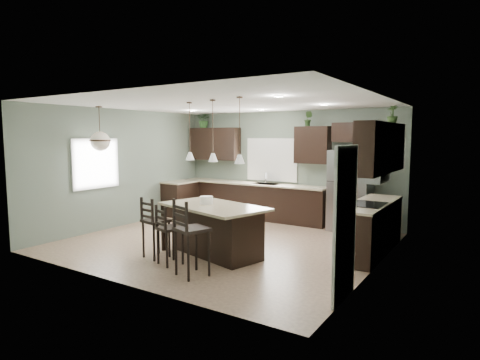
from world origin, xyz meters
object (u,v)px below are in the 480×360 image
object	(u,v)px
plant_back_left	(204,120)
bar_stool_center	(170,235)
serving_dish	(206,200)
bar_stool_right	(192,238)
refrigerator	(351,191)
kitchen_island	(214,231)
bar_stool_left	(156,227)

from	to	relation	value
plant_back_left	bar_stool_center	bearing A→B (deg)	-59.05
serving_dish	bar_stool_right	distance (m)	1.29
bar_stool_center	bar_stool_right	xyz separation A→B (m)	(0.68, -0.24, 0.09)
refrigerator	bar_stool_right	world-z (taller)	refrigerator
kitchen_island	bar_stool_right	world-z (taller)	bar_stool_right
serving_dish	bar_stool_right	bearing A→B (deg)	-62.99
bar_stool_left	bar_stool_right	size ratio (longest dim) A/B	0.90
refrigerator	bar_stool_right	bearing A→B (deg)	-104.18
refrigerator	bar_stool_left	bearing A→B (deg)	-119.66
bar_stool_center	bar_stool_right	size ratio (longest dim) A/B	0.84
kitchen_island	bar_stool_center	world-z (taller)	bar_stool_center
refrigerator	bar_stool_center	bearing A→B (deg)	-113.37
kitchen_island	bar_stool_left	bearing A→B (deg)	-125.68
bar_stool_center	plant_back_left	xyz separation A→B (m)	(-2.54, 4.24, 2.13)
serving_dish	plant_back_left	distance (m)	4.60
serving_dish	kitchen_island	bearing A→B (deg)	-14.95
refrigerator	kitchen_island	xyz separation A→B (m)	(-1.46, -3.30, -0.46)
bar_stool_right	serving_dish	bearing A→B (deg)	135.90
bar_stool_left	bar_stool_center	world-z (taller)	bar_stool_left
bar_stool_left	bar_stool_center	size ratio (longest dim) A/B	1.07
bar_stool_left	bar_stool_right	xyz separation A→B (m)	(1.15, -0.40, 0.06)
kitchen_island	bar_stool_right	bearing A→B (deg)	-55.79
serving_dish	plant_back_left	world-z (taller)	plant_back_left
kitchen_island	bar_stool_center	size ratio (longest dim) A/B	1.92
refrigerator	serving_dish	world-z (taller)	refrigerator
refrigerator	serving_dish	distance (m)	3.65
kitchen_island	bar_stool_left	size ratio (longest dim) A/B	1.79
bar_stool_left	kitchen_island	bearing A→B (deg)	49.90
bar_stool_center	bar_stool_right	world-z (taller)	bar_stool_right
plant_back_left	bar_stool_left	bearing A→B (deg)	-63.14
kitchen_island	bar_stool_left	xyz separation A→B (m)	(-0.79, -0.65, 0.08)
kitchen_island	bar_stool_right	size ratio (longest dim) A/B	1.62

